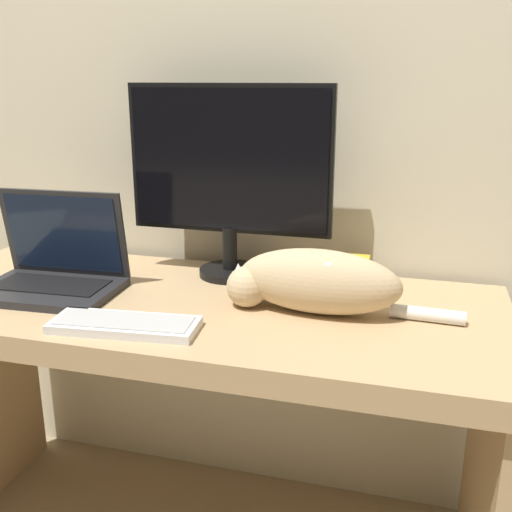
{
  "coord_description": "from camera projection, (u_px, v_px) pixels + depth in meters",
  "views": [
    {
      "loc": [
        0.52,
        -0.98,
        1.27
      ],
      "look_at": [
        0.17,
        0.28,
        0.88
      ],
      "focal_mm": 42.0,
      "sensor_mm": 36.0,
      "label": 1
    }
  ],
  "objects": [
    {
      "name": "laptop",
      "position": [
        53.0,
        272.0,
        1.54
      ],
      "size": [
        0.36,
        0.25,
        0.25
      ],
      "rotation": [
        0.0,
        0.0,
        0.05
      ],
      "color": "#232326",
      "rests_on": "desk"
    },
    {
      "name": "desk",
      "position": [
        196.0,
        356.0,
        1.53
      ],
      "size": [
        1.51,
        0.63,
        0.74
      ],
      "color": "tan",
      "rests_on": "ground_plane"
    },
    {
      "name": "monitor",
      "position": [
        229.0,
        172.0,
        1.59
      ],
      "size": [
        0.56,
        0.17,
        0.52
      ],
      "color": "black",
      "rests_on": "desk"
    },
    {
      "name": "cat",
      "position": [
        314.0,
        281.0,
        1.39
      ],
      "size": [
        0.55,
        0.16,
        0.15
      ],
      "rotation": [
        0.0,
        0.0,
        -0.05
      ],
      "color": "#D1B284",
      "rests_on": "desk"
    },
    {
      "name": "external_keyboard",
      "position": [
        125.0,
        325.0,
        1.31
      ],
      "size": [
        0.33,
        0.15,
        0.02
      ],
      "rotation": [
        0.0,
        0.0,
        0.1
      ],
      "color": "white",
      "rests_on": "desk"
    },
    {
      "name": "small_toy",
      "position": [
        356.0,
        270.0,
        1.6
      ],
      "size": [
        0.07,
        0.07,
        0.07
      ],
      "color": "gold",
      "rests_on": "desk"
    },
    {
      "name": "wall_back",
      "position": [
        237.0,
        66.0,
        1.67
      ],
      "size": [
        6.4,
        0.06,
        2.6
      ],
      "color": "beige",
      "rests_on": "ground_plane"
    }
  ]
}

